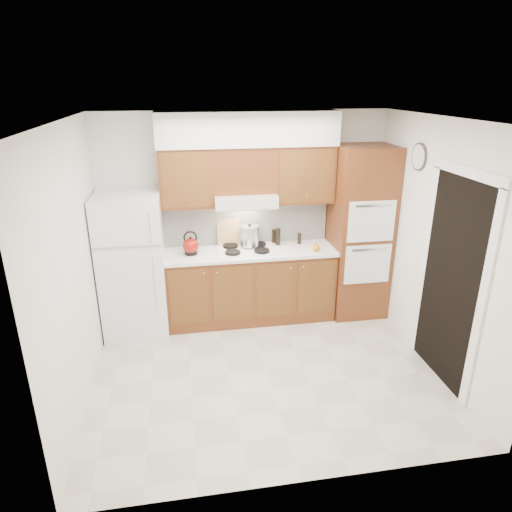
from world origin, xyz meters
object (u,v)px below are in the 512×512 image
Objects in this scene: oven_cabinet at (359,233)px; stock_pot at (250,236)px; fridge at (133,265)px; kettle at (191,246)px.

oven_cabinet is 8.88× the size of stock_pot.
fridge is 0.78× the size of oven_cabinet.
kettle is (-2.15, 0.00, -0.05)m from oven_cabinet.
fridge is at bearing -179.30° from oven_cabinet.
fridge is at bearing -173.39° from stock_pot.
oven_cabinet reaches higher than kettle.
kettle is (0.70, 0.04, 0.19)m from fridge.
oven_cabinet is at bearing -5.38° from stock_pot.
oven_cabinet reaches higher than fridge.
kettle is at bearing 3.18° from fridge.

